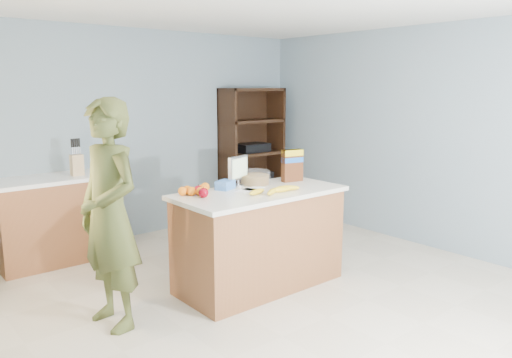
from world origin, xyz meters
TOP-DOWN VIEW (x-y plane):
  - floor at (0.00, 0.00)m, footprint 4.50×5.00m
  - walls at (0.00, 0.00)m, footprint 4.52×5.02m
  - counter_peninsula at (0.00, 0.30)m, footprint 1.56×0.76m
  - back_cabinet at (-1.20, 2.20)m, footprint 1.24×0.62m
  - shelving_unit at (1.55, 2.35)m, footprint 0.90×0.40m
  - person at (-1.36, 0.43)m, footprint 0.49×0.69m
  - knife_block at (-0.97, 2.13)m, footprint 0.12×0.10m
  - envelopes at (-0.04, 0.40)m, footprint 0.35×0.19m
  - bananas at (0.04, 0.15)m, footprint 0.53×0.21m
  - apples at (-0.54, 0.44)m, footprint 0.11×0.20m
  - oranges at (-0.53, 0.54)m, footprint 0.33×0.20m
  - blue_carton at (-0.20, 0.55)m, footprint 0.21×0.18m
  - salad_bowl at (0.16, 0.57)m, footprint 0.30×0.30m
  - tv at (-0.01, 0.60)m, footprint 0.28×0.12m
  - cereal_box at (0.54, 0.44)m, footprint 0.22×0.12m

SIDE VIEW (x-z plane):
  - floor at x=0.00m, z-range -0.01..0.01m
  - counter_peninsula at x=0.00m, z-range -0.03..0.87m
  - back_cabinet at x=-1.20m, z-range 0.00..0.90m
  - shelving_unit at x=1.55m, z-range -0.04..1.76m
  - person at x=-1.36m, z-range 0.00..1.75m
  - envelopes at x=-0.04m, z-range 0.90..0.90m
  - bananas at x=0.04m, z-range 0.90..0.95m
  - oranges at x=-0.53m, z-range 0.90..0.98m
  - blue_carton at x=-0.20m, z-range 0.90..0.98m
  - apples at x=-0.54m, z-range 0.90..0.99m
  - salad_bowl at x=0.16m, z-range 0.89..1.02m
  - knife_block at x=-0.97m, z-range 0.86..1.17m
  - tv at x=-0.01m, z-range 0.92..1.20m
  - cereal_box at x=0.54m, z-range 0.93..1.24m
  - walls at x=0.00m, z-range 0.40..2.91m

